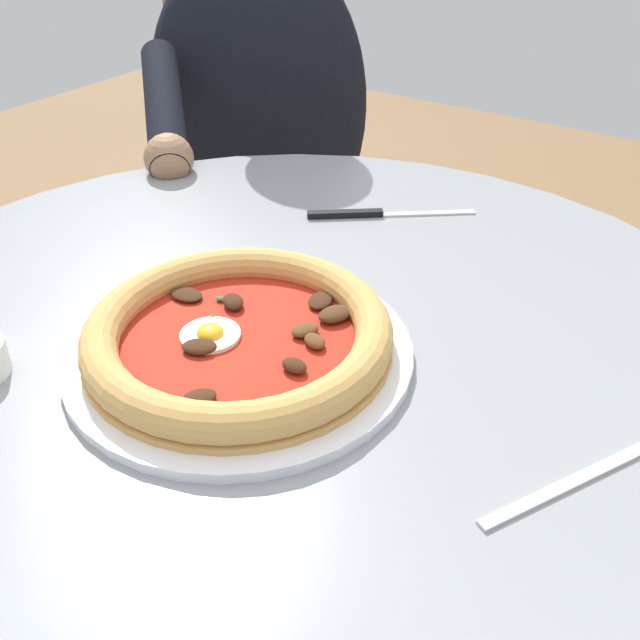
{
  "coord_description": "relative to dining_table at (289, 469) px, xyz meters",
  "views": [
    {
      "loc": [
        0.33,
        -0.43,
        1.14
      ],
      "look_at": [
        0.01,
        0.04,
        0.76
      ],
      "focal_mm": 39.89,
      "sensor_mm": 36.0,
      "label": 1
    }
  ],
  "objects": [
    {
      "name": "dining_table",
      "position": [
        0.0,
        0.0,
        0.0
      ],
      "size": [
        0.97,
        0.97,
        0.75
      ],
      "color": "gray",
      "rests_on": "ground"
    },
    {
      "name": "pizza_on_plate",
      "position": [
        -0.02,
        -0.04,
        0.18
      ],
      "size": [
        0.31,
        0.31,
        0.04
      ],
      "color": "white",
      "rests_on": "dining_table"
    },
    {
      "name": "steak_knife",
      "position": [
        -0.07,
        0.28,
        0.17
      ],
      "size": [
        0.17,
        0.14,
        0.01
      ],
      "color": "silver",
      "rests_on": "dining_table"
    },
    {
      "name": "fork_utensil",
      "position": [
        0.28,
        -0.02,
        0.17
      ],
      "size": [
        0.09,
        0.16,
        0.0
      ],
      "color": "#BCBCC1",
      "rests_on": "dining_table"
    },
    {
      "name": "diner_person",
      "position": [
        -0.47,
        0.57,
        -0.05
      ],
      "size": [
        0.44,
        0.58,
        1.19
      ],
      "color": "#282833",
      "rests_on": "ground"
    },
    {
      "name": "cafe_chair_diner",
      "position": [
        -0.56,
        0.68,
        -0.06
      ],
      "size": [
        0.54,
        0.54,
        0.9
      ],
      "color": "#957050",
      "rests_on": "ground"
    }
  ]
}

